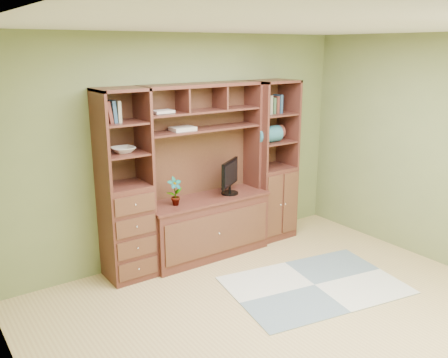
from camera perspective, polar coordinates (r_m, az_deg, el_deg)
room at (r=4.04m, az=9.68°, el=-1.04°), size 4.60×4.10×2.64m
center_hutch at (r=5.51m, az=-2.09°, el=0.68°), size 1.54×0.53×2.05m
left_tower at (r=5.09m, az=-11.81°, el=-0.90°), size 0.50×0.45×2.05m
right_tower at (r=6.14m, az=5.77°, el=2.17°), size 0.55×0.45×2.05m
rug at (r=5.24m, az=10.85°, el=-12.43°), size 1.97×1.49×0.01m
monitor at (r=5.65m, az=0.70°, el=0.97°), size 0.50×0.43×0.57m
orchid at (r=5.30m, az=-5.92°, el=-1.49°), size 0.17×0.12×0.33m
magazines at (r=5.34m, az=-5.01°, el=6.04°), size 0.27×0.19×0.04m
bowl at (r=5.00m, az=-12.03°, el=3.45°), size 0.24×0.24×0.06m
blanket_teal at (r=5.94m, az=5.23°, el=5.36°), size 0.35×0.20×0.20m
blanket_red at (r=6.16m, az=5.77°, el=5.58°), size 0.32×0.18×0.18m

